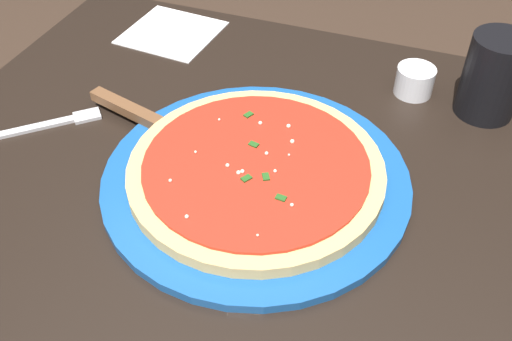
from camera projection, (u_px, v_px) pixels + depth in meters
restaurant_table at (251, 281)px, 0.78m from camera, size 0.84×0.93×0.77m
serving_plate at (256, 179)px, 0.70m from camera, size 0.37×0.37×0.01m
pizza at (256, 170)px, 0.69m from camera, size 0.31×0.31×0.02m
pizza_server at (151, 121)px, 0.77m from camera, size 0.10×0.22×0.01m
cup_tall_drink at (493, 76)px, 0.77m from camera, size 0.08×0.08×0.12m
cup_small_sauce at (415, 81)px, 0.83m from camera, size 0.06×0.06×0.04m
napkin_folded_right at (172, 33)px, 0.97m from camera, size 0.15×0.16×0.00m
fork at (41, 126)px, 0.78m from camera, size 0.14×0.15×0.00m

